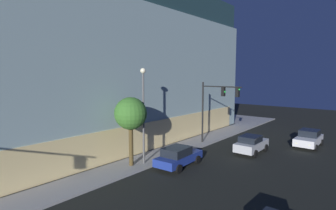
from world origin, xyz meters
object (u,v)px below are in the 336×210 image
Objects in this scene: traffic_light_far_corner at (216,101)px; car_blue at (178,156)px; street_lamp_sidewalk at (143,104)px; modern_building at (78,66)px; car_silver at (251,144)px; sidewalk_tree at (131,114)px; car_white at (309,138)px.

traffic_light_far_corner is 8.54m from car_blue.
modern_building is at bearing 75.67° from street_lamp_sidewalk.
modern_building is 19.33m from car_blue.
car_blue is 8.04m from car_silver.
street_lamp_sidewalk is 1.33m from sidewalk_tree.
modern_building reaches higher than car_white.
modern_building is at bearing 114.49° from car_white.
car_white is (14.98, -9.19, -4.19)m from street_lamp_sidewalk.
car_silver is (7.42, -3.08, 0.04)m from car_blue.
street_lamp_sidewalk reaches higher than sidewalk_tree.
sidewalk_tree is 1.20× the size of car_blue.
car_white is at bearing -26.68° from car_blue.
sidewalk_tree is 1.22× the size of car_white.
sidewalk_tree is at bearing 168.80° from traffic_light_far_corner.
car_white reaches higher than car_blue.
modern_building is at bearing 103.69° from car_silver.
traffic_light_far_corner is 10.27m from sidewalk_tree.
car_silver is at bearing -91.81° from traffic_light_far_corner.
car_white is at bearing -30.90° from sidewalk_tree.
modern_building is 6.53× the size of sidewalk_tree.
car_silver is at bearing -31.64° from street_lamp_sidewalk.
sidewalk_tree reaches higher than car_blue.
modern_building is 22.60m from car_silver.
street_lamp_sidewalk is 18.06m from car_white.
traffic_light_far_corner is at bearing -72.91° from modern_building.
sidewalk_tree is (-10.07, 1.99, -0.44)m from traffic_light_far_corner.
sidewalk_tree is at bearing 149.37° from car_silver.
traffic_light_far_corner reaches higher than sidewalk_tree.
traffic_light_far_corner is 1.44× the size of car_white.
sidewalk_tree is at bearing -108.36° from modern_building.
car_blue is at bearing -58.23° from street_lamp_sidewalk.
car_blue is at bearing -48.04° from sidewalk_tree.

